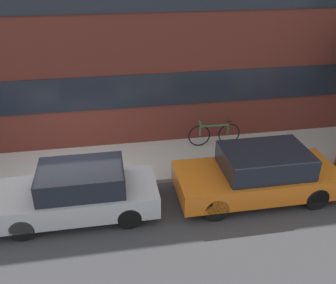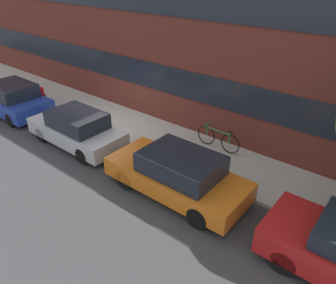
% 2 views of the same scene
% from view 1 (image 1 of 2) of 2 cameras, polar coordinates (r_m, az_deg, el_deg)
% --- Properties ---
extents(ground_plane, '(56.00, 56.00, 0.00)m').
position_cam_1_polar(ground_plane, '(10.91, -13.37, -7.26)').
color(ground_plane, '#38383A').
extents(sidewalk_strip, '(28.00, 2.46, 0.11)m').
position_cam_1_polar(sidewalk_strip, '(11.92, -13.20, -3.72)').
color(sidewalk_strip, '#B2AFA8').
rests_on(sidewalk_strip, ground_plane).
extents(rowhouse_facade, '(28.00, 1.02, 8.99)m').
position_cam_1_polar(rowhouse_facade, '(12.05, -15.29, 19.06)').
color(rowhouse_facade, maroon).
rests_on(rowhouse_facade, ground_plane).
extents(parked_car_silver, '(4.01, 1.64, 1.36)m').
position_cam_1_polar(parked_car_silver, '(9.66, -13.50, -7.49)').
color(parked_car_silver, '#B2B5BA').
rests_on(parked_car_silver, ground_plane).
extents(parked_car_orange, '(4.34, 1.80, 1.39)m').
position_cam_1_polar(parked_car_orange, '(10.36, 13.66, -4.76)').
color(parked_car_orange, '#D16619').
rests_on(parked_car_orange, ground_plane).
extents(bicycle, '(1.78, 0.44, 0.86)m').
position_cam_1_polar(bicycle, '(12.68, 7.05, 1.29)').
color(bicycle, black).
rests_on(bicycle, sidewalk_strip).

